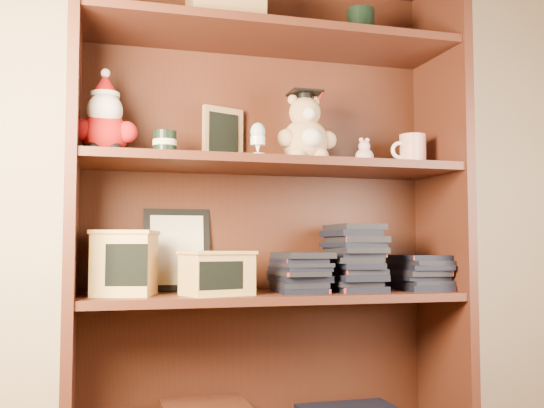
{
  "coord_description": "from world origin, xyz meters",
  "views": [
    {
      "loc": [
        -0.47,
        -0.56,
        0.69
      ],
      "look_at": [
        0.05,
        1.3,
        0.82
      ],
      "focal_mm": 42.0,
      "sensor_mm": 36.0,
      "label": 1
    }
  ],
  "objects_px": {
    "grad_teddy_bear": "(306,135)",
    "teacher_mug": "(412,151)",
    "bookcase": "(267,218)",
    "treats_box": "(125,263)"
  },
  "relations": [
    {
      "from": "grad_teddy_bear",
      "to": "teacher_mug",
      "type": "distance_m",
      "value": 0.37
    },
    {
      "from": "bookcase",
      "to": "grad_teddy_bear",
      "type": "distance_m",
      "value": 0.29
    },
    {
      "from": "grad_teddy_bear",
      "to": "bookcase",
      "type": "bearing_deg",
      "value": 152.28
    },
    {
      "from": "bookcase",
      "to": "grad_teddy_bear",
      "type": "relative_size",
      "value": 6.88
    },
    {
      "from": "teacher_mug",
      "to": "bookcase",
      "type": "bearing_deg",
      "value": 173.99
    },
    {
      "from": "bookcase",
      "to": "teacher_mug",
      "type": "distance_m",
      "value": 0.53
    },
    {
      "from": "grad_teddy_bear",
      "to": "teacher_mug",
      "type": "relative_size",
      "value": 1.92
    },
    {
      "from": "bookcase",
      "to": "grad_teddy_bear",
      "type": "bearing_deg",
      "value": -27.72
    },
    {
      "from": "bookcase",
      "to": "grad_teddy_bear",
      "type": "height_order",
      "value": "bookcase"
    },
    {
      "from": "treats_box",
      "to": "teacher_mug",
      "type": "bearing_deg",
      "value": 0.05
    }
  ]
}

